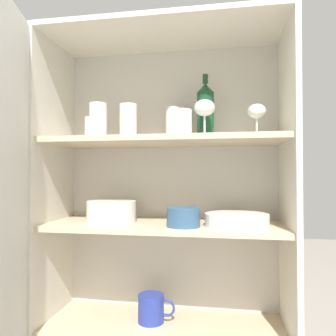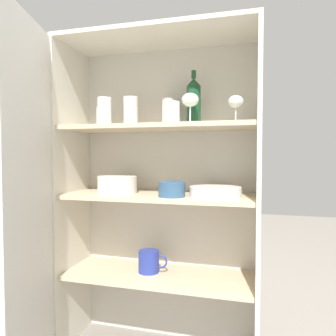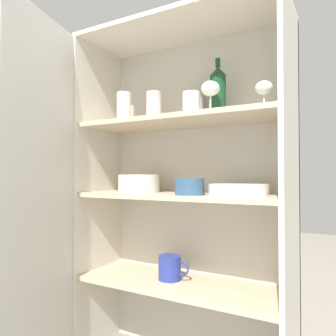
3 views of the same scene
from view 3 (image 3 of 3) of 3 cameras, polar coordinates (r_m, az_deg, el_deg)
name	(u,v)px [view 3 (image 3 of 3)]	position (r m, az deg, el deg)	size (l,w,h in m)	color
cupboard_back_panel	(196,197)	(1.56, 4.89, -4.99)	(0.92, 0.02, 1.46)	silver
cupboard_side_left	(99,196)	(1.66, -11.89, -4.73)	(0.02, 0.35, 1.46)	silver
cupboard_side_right	(291,203)	(1.26, 20.56, -5.79)	(0.02, 0.35, 1.46)	silver
cupboard_top_panel	(180,27)	(1.54, 2.03, 23.27)	(0.92, 0.35, 0.02)	silver
shelf_board_lower	(180,284)	(1.48, 2.07, -19.54)	(0.88, 0.31, 0.02)	beige
shelf_board_middle	(180,196)	(1.41, 2.06, -4.87)	(0.88, 0.31, 0.02)	beige
shelf_board_upper	(180,122)	(1.42, 2.05, 8.07)	(0.88, 0.31, 0.02)	beige
cupboard_door	(41,202)	(1.35, -21.31, -5.50)	(0.14, 0.44, 1.46)	silver
tumbler_glass_0	(195,107)	(1.51, 4.68, 10.57)	(0.08, 0.08, 0.14)	silver
tumbler_glass_1	(124,106)	(1.47, -7.69, 10.57)	(0.06, 0.06, 0.12)	white
tumbler_glass_2	(129,116)	(1.64, -6.85, 8.93)	(0.06, 0.06, 0.10)	white
tumbler_glass_3	(191,104)	(1.36, 4.05, 11.03)	(0.07, 0.07, 0.10)	white
tumbler_glass_4	(154,108)	(1.53, -2.48, 10.46)	(0.07, 0.07, 0.14)	silver
wine_glass_0	(264,91)	(1.37, 16.37, 12.82)	(0.07, 0.07, 0.13)	white
wine_glass_1	(210,91)	(1.35, 7.40, 13.22)	(0.08, 0.08, 0.14)	white
wine_bottle	(218,92)	(1.44, 8.70, 12.94)	(0.07, 0.07, 0.25)	#194728
plate_stack_white	(238,190)	(1.27, 12.13, -3.76)	(0.23, 0.23, 0.04)	white
mixing_bowl_large	(139,183)	(1.50, -5.07, -2.58)	(0.19, 0.19, 0.08)	silver
serving_bowl_small	(189,186)	(1.30, 3.75, -3.11)	(0.12, 0.12, 0.07)	#33567A
coffee_mug_primary	(170,268)	(1.48, 0.38, -16.98)	(0.14, 0.10, 0.10)	#283893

